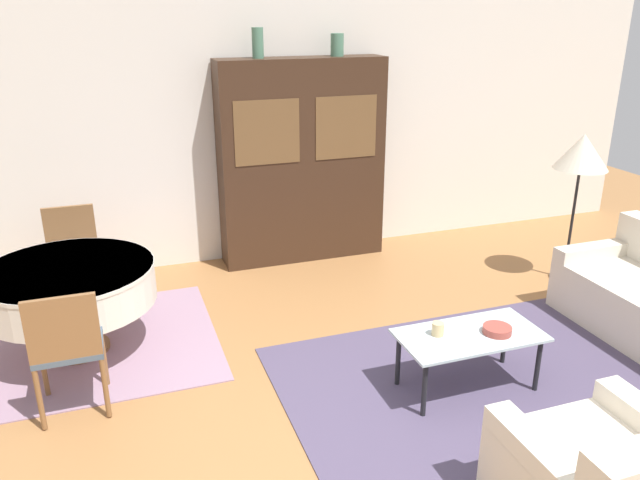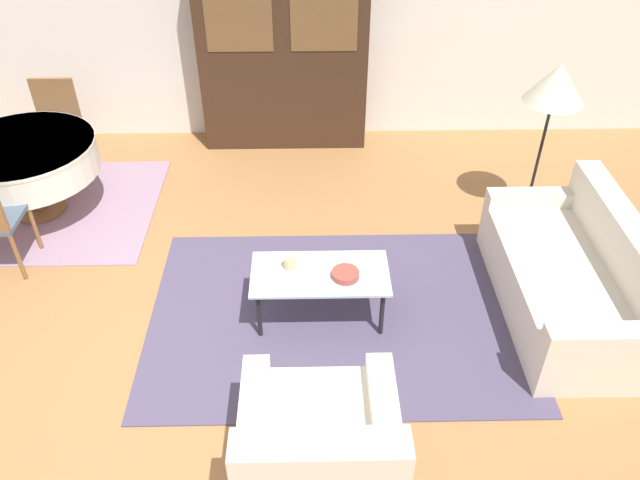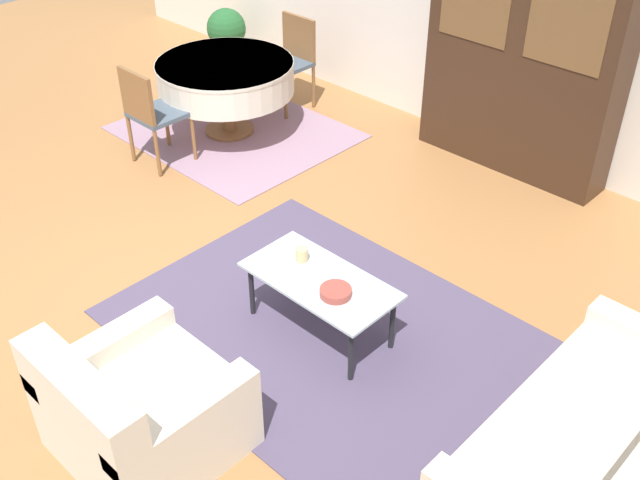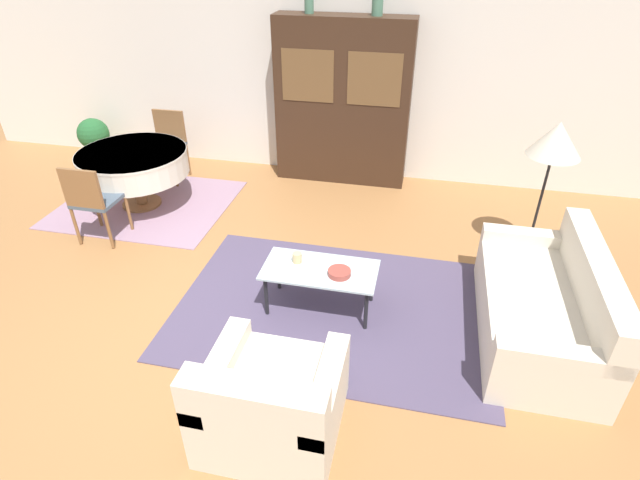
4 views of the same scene
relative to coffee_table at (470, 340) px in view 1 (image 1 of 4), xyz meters
name	(u,v)px [view 1 (image 1 of 4)]	position (x,y,z in m)	size (l,w,h in m)	color
ground_plane	(366,469)	(-1.02, -0.55, -0.40)	(14.00, 14.00, 0.00)	#9E6B3D
wall_back	(231,135)	(-1.02, 3.08, 0.95)	(10.00, 0.06, 2.70)	silver
area_rug	(480,383)	(0.13, 0.01, -0.39)	(2.90, 2.03, 0.01)	#4C425B
dining_rug	(85,347)	(-2.62, 1.52, -0.39)	(2.09, 1.74, 0.01)	gray
coffee_table	(470,340)	(0.00, 0.00, 0.00)	(1.03, 0.52, 0.43)	black
display_cabinet	(302,162)	(-0.33, 2.84, 0.67)	(1.75, 0.39, 2.13)	#382316
dining_table	(69,285)	(-2.66, 1.48, 0.18)	(1.31, 1.31, 0.72)	brown
dining_chair_near	(67,344)	(-2.66, 0.61, 0.14)	(0.44, 0.44, 0.92)	brown
dining_chair_far	(72,251)	(-2.66, 2.35, 0.14)	(0.44, 0.44, 0.92)	brown
floor_lamp	(582,155)	(2.01, 1.38, 0.88)	(0.51, 0.51, 1.48)	black
cup	(438,329)	(-0.23, 0.06, 0.09)	(0.09, 0.09, 0.10)	tan
bowl	(497,330)	(0.18, -0.05, 0.07)	(0.20, 0.20, 0.05)	#9E4238
vase_tall	(258,43)	(-0.76, 2.84, 1.88)	(0.11, 0.11, 0.29)	#4C7A60
vase_short	(337,45)	(0.06, 2.84, 1.84)	(0.13, 0.13, 0.22)	#4C7A60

